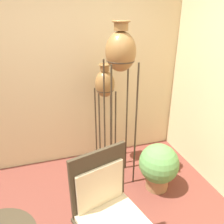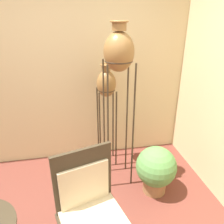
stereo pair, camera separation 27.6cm
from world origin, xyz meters
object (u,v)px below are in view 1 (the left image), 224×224
chair (108,208)px  potted_plant (159,166)px  vase_stand_tall (121,55)px  vase_stand_medium (105,87)px

chair → potted_plant: 1.12m
vase_stand_tall → chair: 1.49m
vase_stand_tall → chair: (-0.44, -1.01, -1.00)m
vase_stand_tall → potted_plant: vase_stand_tall is taller
chair → potted_plant: chair is taller
vase_stand_tall → vase_stand_medium: size_ratio=1.35×
potted_plant → chair: bearing=-140.9°
chair → potted_plant: bearing=23.3°
vase_stand_tall → vase_stand_medium: bearing=101.4°
vase_stand_tall → vase_stand_medium: 0.60m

